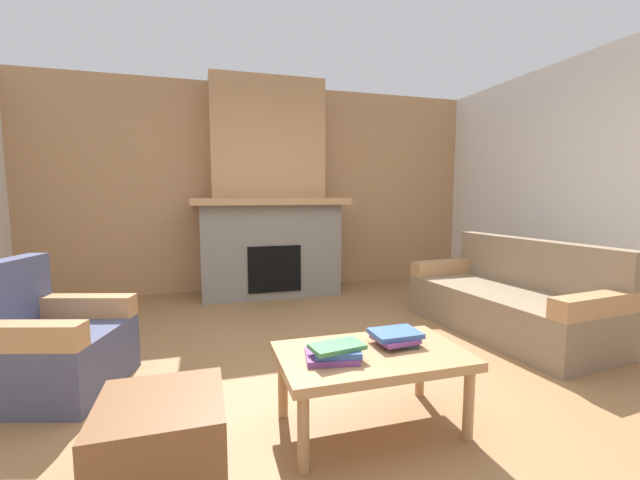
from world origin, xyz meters
name	(u,v)px	position (x,y,z in m)	size (l,w,h in m)	color
ground	(333,382)	(0.00, 0.00, 0.00)	(9.00, 9.00, 0.00)	olive
wall_back_wood_panel	(264,189)	(0.00, 3.00, 1.35)	(6.00, 0.12, 2.70)	tan
fireplace	(269,203)	(0.00, 2.62, 1.16)	(1.90, 0.82, 2.70)	gray
couch	(510,301)	(1.89, 0.50, 0.29)	(1.01, 1.87, 0.85)	#847056
armchair	(46,347)	(-1.81, 0.41, 0.29)	(0.94, 0.94, 0.85)	#474C6B
coffee_table	(372,361)	(0.03, -0.56, 0.38)	(1.00, 0.60, 0.43)	tan
ottoman	(162,443)	(-1.01, -0.73, 0.20)	(0.52, 0.52, 0.40)	brown
book_stack_near_edge	(334,352)	(-0.19, -0.61, 0.47)	(0.31, 0.26, 0.08)	#7A3D84
book_stack_center	(396,337)	(0.20, -0.51, 0.47)	(0.27, 0.24, 0.07)	#2D2D33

